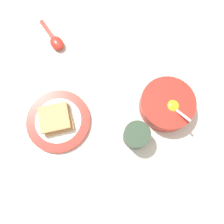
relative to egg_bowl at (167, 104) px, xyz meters
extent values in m
plane|color=beige|center=(0.07, -0.19, -0.03)|extent=(3.00, 3.00, 0.00)
cylinder|color=red|center=(0.00, 0.00, 0.00)|extent=(0.17, 0.17, 0.05)
cylinder|color=white|center=(0.00, 0.00, 0.00)|extent=(0.13, 0.13, 0.02)
ellipsoid|color=yellow|center=(0.00, 0.02, 0.02)|extent=(0.04, 0.04, 0.02)
cylinder|color=black|center=(0.00, 0.02, 0.02)|extent=(0.03, 0.03, 0.00)
ellipsoid|color=silver|center=(0.00, 0.02, 0.02)|extent=(0.03, 0.02, 0.01)
cube|color=silver|center=(0.00, 0.06, 0.04)|extent=(0.01, 0.05, 0.03)
cylinder|color=red|center=(0.29, -0.20, -0.02)|extent=(0.20, 0.20, 0.01)
cylinder|color=white|center=(0.29, -0.20, -0.02)|extent=(0.15, 0.15, 0.00)
cube|color=tan|center=(0.29, -0.19, -0.01)|extent=(0.12, 0.12, 0.01)
cube|color=tan|center=(0.29, -0.20, 0.01)|extent=(0.12, 0.12, 0.01)
ellipsoid|color=red|center=(0.12, -0.41, -0.02)|extent=(0.05, 0.06, 0.03)
cube|color=red|center=(0.11, -0.48, -0.02)|extent=(0.03, 0.09, 0.01)
cylinder|color=#334733|center=(0.14, 0.01, 0.01)|extent=(0.08, 0.08, 0.07)
cylinder|color=#472B16|center=(0.14, 0.01, 0.03)|extent=(0.06, 0.06, 0.01)
camera|label=1|loc=(0.26, 0.03, 0.65)|focal=35.00mm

